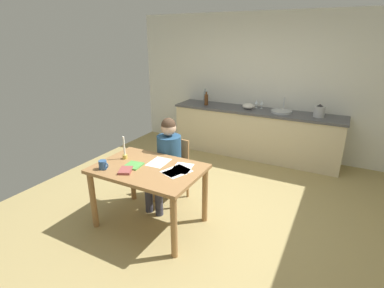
% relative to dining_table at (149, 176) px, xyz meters
% --- Properties ---
extents(ground_plane, '(5.20, 5.20, 0.04)m').
position_rel_dining_table_xyz_m(ground_plane, '(0.45, 0.50, -0.66)').
color(ground_plane, tan).
extents(wall_back, '(5.20, 0.12, 2.60)m').
position_rel_dining_table_xyz_m(wall_back, '(0.45, 3.10, 0.66)').
color(wall_back, silver).
rests_on(wall_back, ground).
extents(kitchen_counter, '(3.11, 0.64, 0.90)m').
position_rel_dining_table_xyz_m(kitchen_counter, '(0.45, 2.74, -0.19)').
color(kitchen_counter, beige).
rests_on(kitchen_counter, ground).
extents(dining_table, '(1.23, 0.85, 0.76)m').
position_rel_dining_table_xyz_m(dining_table, '(0.00, 0.00, 0.00)').
color(dining_table, '#9E7042').
rests_on(dining_table, ground).
extents(chair_at_table, '(0.41, 0.41, 0.85)m').
position_rel_dining_table_xyz_m(chair_at_table, '(-0.08, 0.66, -0.17)').
color(chair_at_table, '#9E7042').
rests_on(chair_at_table, ground).
extents(person_seated, '(0.33, 0.60, 1.19)m').
position_rel_dining_table_xyz_m(person_seated, '(-0.08, 0.52, 0.04)').
color(person_seated, navy).
rests_on(person_seated, ground).
extents(coffee_mug, '(0.13, 0.09, 0.10)m').
position_rel_dining_table_xyz_m(coffee_mug, '(-0.42, -0.27, 0.17)').
color(coffee_mug, '#33598C').
rests_on(coffee_mug, dining_table).
extents(candlestick, '(0.06, 0.06, 0.29)m').
position_rel_dining_table_xyz_m(candlestick, '(-0.40, 0.07, 0.20)').
color(candlestick, gold).
rests_on(candlestick, dining_table).
extents(book_magazine, '(0.21, 0.22, 0.02)m').
position_rel_dining_table_xyz_m(book_magazine, '(-0.17, -0.06, 0.12)').
color(book_magazine, '#52A048').
rests_on(book_magazine, dining_table).
extents(book_cookery, '(0.20, 0.23, 0.03)m').
position_rel_dining_table_xyz_m(book_cookery, '(-0.15, -0.21, 0.13)').
color(book_cookery, '#994944').
rests_on(book_cookery, dining_table).
extents(paper_letter, '(0.30, 0.35, 0.00)m').
position_rel_dining_table_xyz_m(paper_letter, '(0.36, 0.05, 0.12)').
color(paper_letter, white).
rests_on(paper_letter, dining_table).
extents(paper_bill, '(0.26, 0.33, 0.00)m').
position_rel_dining_table_xyz_m(paper_bill, '(0.36, 0.16, 0.12)').
color(paper_bill, white).
rests_on(paper_bill, dining_table).
extents(paper_envelope, '(0.29, 0.35, 0.00)m').
position_rel_dining_table_xyz_m(paper_envelope, '(0.33, 0.07, 0.12)').
color(paper_envelope, white).
rests_on(paper_envelope, dining_table).
extents(paper_receipt, '(0.23, 0.31, 0.00)m').
position_rel_dining_table_xyz_m(paper_receipt, '(0.03, 0.17, 0.12)').
color(paper_receipt, white).
rests_on(paper_receipt, dining_table).
extents(sink_unit, '(0.36, 0.36, 0.24)m').
position_rel_dining_table_xyz_m(sink_unit, '(0.91, 2.75, 0.28)').
color(sink_unit, '#B2B7BC').
rests_on(sink_unit, kitchen_counter).
extents(bottle_oil, '(0.07, 0.07, 0.29)m').
position_rel_dining_table_xyz_m(bottle_oil, '(-0.62, 2.81, 0.38)').
color(bottle_oil, '#8C999E').
rests_on(bottle_oil, kitchen_counter).
extents(bottle_vinegar, '(0.08, 0.08, 0.26)m').
position_rel_dining_table_xyz_m(bottle_vinegar, '(-0.53, 2.67, 0.37)').
color(bottle_vinegar, '#593319').
rests_on(bottle_vinegar, kitchen_counter).
extents(mixing_bowl, '(0.22, 0.22, 0.10)m').
position_rel_dining_table_xyz_m(mixing_bowl, '(0.30, 2.76, 0.31)').
color(mixing_bowl, white).
rests_on(mixing_bowl, kitchen_counter).
extents(stovetop_kettle, '(0.18, 0.18, 0.22)m').
position_rel_dining_table_xyz_m(stovetop_kettle, '(1.53, 2.74, 0.35)').
color(stovetop_kettle, '#B7BABF').
rests_on(stovetop_kettle, kitchen_counter).
extents(wine_glass_near_sink, '(0.07, 0.07, 0.15)m').
position_rel_dining_table_xyz_m(wine_glass_near_sink, '(0.51, 2.89, 0.37)').
color(wine_glass_near_sink, silver).
rests_on(wine_glass_near_sink, kitchen_counter).
extents(wine_glass_by_kettle, '(0.07, 0.07, 0.15)m').
position_rel_dining_table_xyz_m(wine_glass_by_kettle, '(0.41, 2.89, 0.37)').
color(wine_glass_by_kettle, silver).
rests_on(wine_glass_by_kettle, kitchen_counter).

